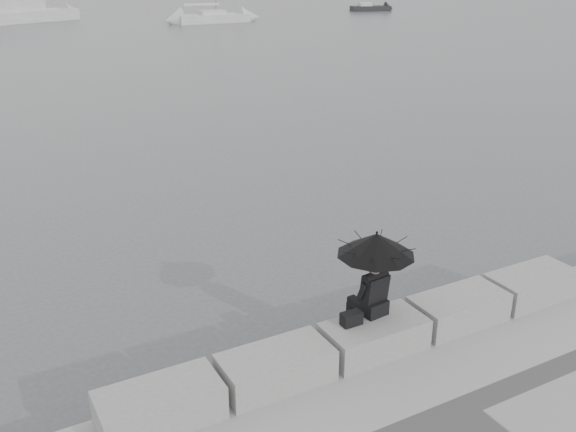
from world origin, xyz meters
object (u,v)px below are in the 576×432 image
seated_person (376,255)px  motor_cruiser (27,13)px  small_motorboat (370,8)px  sailboat_right (212,17)px

seated_person → motor_cruiser: (3.93, 64.36, -1.12)m
seated_person → small_motorboat: (42.20, 59.20, -1.69)m
motor_cruiser → small_motorboat: motor_cruiser is taller
sailboat_right → motor_cruiser: (-15.98, 9.54, 0.36)m
sailboat_right → motor_cruiser: 18.61m
motor_cruiser → small_motorboat: 38.62m
seated_person → small_motorboat: size_ratio=0.28×
small_motorboat → sailboat_right: bearing=-152.8°
sailboat_right → small_motorboat: sailboat_right is taller
sailboat_right → motor_cruiser: size_ratio=1.24×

